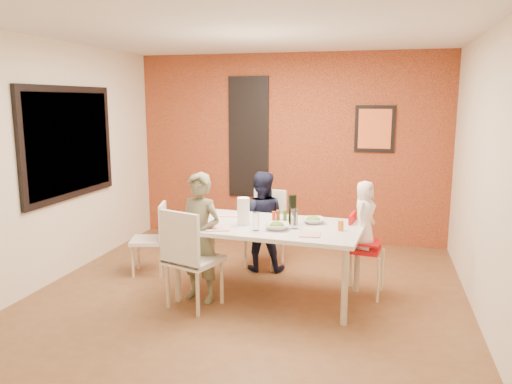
% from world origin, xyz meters
% --- Properties ---
extents(ground, '(4.50, 4.50, 0.00)m').
position_xyz_m(ground, '(0.00, 0.00, 0.00)').
color(ground, brown).
rests_on(ground, ground).
extents(ceiling, '(4.50, 4.50, 0.02)m').
position_xyz_m(ceiling, '(0.00, 0.00, 2.70)').
color(ceiling, silver).
rests_on(ceiling, wall_back).
extents(wall_back, '(4.50, 0.02, 2.70)m').
position_xyz_m(wall_back, '(0.00, 2.25, 1.35)').
color(wall_back, beige).
rests_on(wall_back, ground).
extents(wall_front, '(4.50, 0.02, 2.70)m').
position_xyz_m(wall_front, '(0.00, -2.25, 1.35)').
color(wall_front, beige).
rests_on(wall_front, ground).
extents(wall_left, '(0.02, 4.50, 2.70)m').
position_xyz_m(wall_left, '(-2.25, 0.00, 1.35)').
color(wall_left, beige).
rests_on(wall_left, ground).
extents(wall_right, '(0.02, 4.50, 2.70)m').
position_xyz_m(wall_right, '(2.25, 0.00, 1.35)').
color(wall_right, beige).
rests_on(wall_right, ground).
extents(brick_accent_wall, '(4.50, 0.02, 2.70)m').
position_xyz_m(brick_accent_wall, '(0.00, 2.23, 1.35)').
color(brick_accent_wall, maroon).
rests_on(brick_accent_wall, ground).
extents(picture_window_frame, '(0.05, 1.70, 1.30)m').
position_xyz_m(picture_window_frame, '(-2.22, 0.20, 1.55)').
color(picture_window_frame, black).
rests_on(picture_window_frame, wall_left).
extents(picture_window_pane, '(0.02, 1.55, 1.15)m').
position_xyz_m(picture_window_pane, '(-2.21, 0.20, 1.55)').
color(picture_window_pane, black).
rests_on(picture_window_pane, wall_left).
extents(glassblock_strip, '(0.55, 0.03, 1.70)m').
position_xyz_m(glassblock_strip, '(-0.60, 2.21, 1.50)').
color(glassblock_strip, silver).
rests_on(glassblock_strip, wall_back).
extents(glassblock_surround, '(0.60, 0.03, 1.76)m').
position_xyz_m(glassblock_surround, '(-0.60, 2.21, 1.50)').
color(glassblock_surround, black).
rests_on(glassblock_surround, wall_back).
extents(art_print_frame, '(0.54, 0.03, 0.64)m').
position_xyz_m(art_print_frame, '(1.20, 2.21, 1.65)').
color(art_print_frame, black).
rests_on(art_print_frame, wall_back).
extents(art_print_canvas, '(0.44, 0.01, 0.54)m').
position_xyz_m(art_print_canvas, '(1.20, 2.19, 1.65)').
color(art_print_canvas, orange).
rests_on(art_print_canvas, wall_back).
extents(dining_table, '(1.94, 1.18, 0.78)m').
position_xyz_m(dining_table, '(0.23, -0.02, 0.71)').
color(dining_table, silver).
rests_on(dining_table, ground).
extents(chair_near, '(0.59, 0.59, 1.01)m').
position_xyz_m(chair_near, '(-0.47, -0.53, 0.56)').
color(chair_near, silver).
rests_on(chair_near, ground).
extents(chair_far, '(0.50, 0.50, 0.93)m').
position_xyz_m(chair_far, '(-0.05, 1.02, 0.52)').
color(chair_far, silver).
rests_on(chair_far, ground).
extents(chair_left, '(0.48, 0.48, 0.84)m').
position_xyz_m(chair_left, '(-1.26, 0.35, 0.47)').
color(chair_left, white).
rests_on(chair_left, ground).
extents(high_chair, '(0.41, 0.41, 0.87)m').
position_xyz_m(high_chair, '(1.15, 0.28, 0.52)').
color(high_chair, red).
rests_on(high_chair, ground).
extents(child_near, '(0.55, 0.43, 1.33)m').
position_xyz_m(child_near, '(-0.44, -0.29, 0.66)').
color(child_near, '#5F5C44').
rests_on(child_near, ground).
extents(child_far, '(0.63, 0.52, 1.21)m').
position_xyz_m(child_far, '(-0.06, 0.78, 0.60)').
color(child_far, black).
rests_on(child_far, ground).
extents(toddler, '(0.32, 0.40, 0.71)m').
position_xyz_m(toddler, '(1.17, 0.28, 0.87)').
color(toddler, white).
rests_on(toddler, high_chair).
extents(plate_near_left, '(0.30, 0.30, 0.01)m').
position_xyz_m(plate_near_left, '(-0.24, -0.31, 0.78)').
color(plate_near_left, white).
rests_on(plate_near_left, dining_table).
extents(plate_far_mid, '(0.24, 0.24, 0.01)m').
position_xyz_m(plate_far_mid, '(0.33, 0.31, 0.78)').
color(plate_far_mid, white).
rests_on(plate_far_mid, dining_table).
extents(plate_near_right, '(0.21, 0.21, 0.01)m').
position_xyz_m(plate_near_right, '(0.69, -0.32, 0.78)').
color(plate_near_right, white).
rests_on(plate_near_right, dining_table).
extents(plate_far_left, '(0.25, 0.25, 0.01)m').
position_xyz_m(plate_far_left, '(-0.30, 0.29, 0.78)').
color(plate_far_left, white).
rests_on(plate_far_left, dining_table).
extents(salad_bowl_a, '(0.27, 0.27, 0.06)m').
position_xyz_m(salad_bowl_a, '(0.34, -0.19, 0.81)').
color(salad_bowl_a, silver).
rests_on(salad_bowl_a, dining_table).
extents(salad_bowl_b, '(0.28, 0.28, 0.06)m').
position_xyz_m(salad_bowl_b, '(0.65, 0.16, 0.80)').
color(salad_bowl_b, silver).
rests_on(salad_bowl_b, dining_table).
extents(wine_bottle, '(0.08, 0.08, 0.31)m').
position_xyz_m(wine_bottle, '(0.45, 0.06, 0.93)').
color(wine_bottle, black).
rests_on(wine_bottle, dining_table).
extents(wine_glass_a, '(0.06, 0.06, 0.18)m').
position_xyz_m(wine_glass_a, '(0.15, -0.28, 0.87)').
color(wine_glass_a, white).
rests_on(wine_glass_a, dining_table).
extents(wine_glass_b, '(0.07, 0.07, 0.20)m').
position_xyz_m(wine_glass_b, '(0.50, -0.11, 0.87)').
color(wine_glass_b, white).
rests_on(wine_glass_b, dining_table).
extents(paper_towel_roll, '(0.13, 0.13, 0.28)m').
position_xyz_m(paper_towel_roll, '(-0.03, -0.09, 0.92)').
color(paper_towel_roll, white).
rests_on(paper_towel_roll, dining_table).
extents(condiment_red, '(0.04, 0.04, 0.15)m').
position_xyz_m(condiment_red, '(0.28, -0.05, 0.85)').
color(condiment_red, red).
rests_on(condiment_red, dining_table).
extents(condiment_green, '(0.04, 0.04, 0.15)m').
position_xyz_m(condiment_green, '(0.38, 0.03, 0.85)').
color(condiment_green, '#3E7C29').
rests_on(condiment_green, dining_table).
extents(condiment_brown, '(0.04, 0.04, 0.15)m').
position_xyz_m(condiment_brown, '(0.31, -0.01, 0.85)').
color(condiment_brown, brown).
rests_on(condiment_brown, dining_table).
extents(sippy_cup, '(0.06, 0.06, 0.10)m').
position_xyz_m(sippy_cup, '(0.95, -0.08, 0.82)').
color(sippy_cup, orange).
rests_on(sippy_cup, dining_table).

